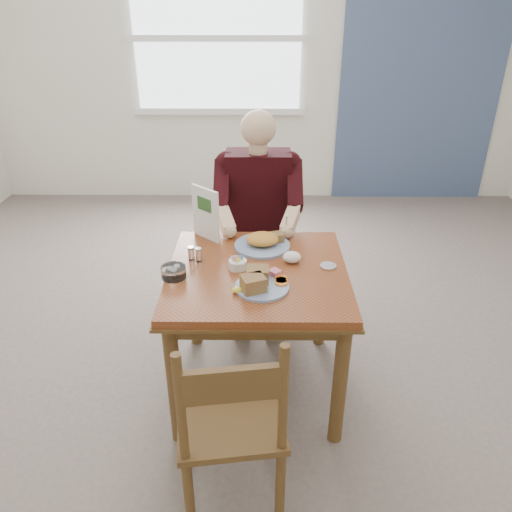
{
  "coord_description": "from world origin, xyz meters",
  "views": [
    {
      "loc": [
        0.01,
        -2.18,
        1.99
      ],
      "look_at": [
        -0.01,
        0.0,
        0.83
      ],
      "focal_mm": 35.0,
      "sensor_mm": 36.0,
      "label": 1
    }
  ],
  "objects_px": {
    "diner": "(258,206)",
    "near_plate": "(259,282)",
    "chair_near": "(231,424)",
    "far_plate": "(263,242)",
    "table": "(257,289)",
    "chair_far": "(258,247)"
  },
  "relations": [
    {
      "from": "chair_near",
      "to": "far_plate",
      "type": "relative_size",
      "value": 2.52
    },
    {
      "from": "chair_far",
      "to": "chair_near",
      "type": "relative_size",
      "value": 1.0
    },
    {
      "from": "diner",
      "to": "near_plate",
      "type": "xyz_separation_m",
      "value": [
        0.01,
        -0.88,
        -0.03
      ]
    },
    {
      "from": "chair_near",
      "to": "table",
      "type": "bearing_deg",
      "value": 82.38
    },
    {
      "from": "chair_far",
      "to": "diner",
      "type": "xyz_separation_m",
      "value": [
        0.0,
        -0.09,
        0.33
      ]
    },
    {
      "from": "chair_far",
      "to": "far_plate",
      "type": "relative_size",
      "value": 2.52
    },
    {
      "from": "chair_far",
      "to": "far_plate",
      "type": "xyz_separation_m",
      "value": [
        0.03,
        -0.54,
        0.3
      ]
    },
    {
      "from": "chair_near",
      "to": "diner",
      "type": "bearing_deg",
      "value": 86.05
    },
    {
      "from": "near_plate",
      "to": "chair_near",
      "type": "bearing_deg",
      "value": -100.76
    },
    {
      "from": "chair_far",
      "to": "near_plate",
      "type": "relative_size",
      "value": 3.07
    },
    {
      "from": "near_plate",
      "to": "far_plate",
      "type": "distance_m",
      "value": 0.43
    },
    {
      "from": "chair_far",
      "to": "far_plate",
      "type": "height_order",
      "value": "chair_far"
    },
    {
      "from": "table",
      "to": "near_plate",
      "type": "relative_size",
      "value": 2.97
    },
    {
      "from": "chair_near",
      "to": "near_plate",
      "type": "relative_size",
      "value": 3.07
    },
    {
      "from": "table",
      "to": "chair_near",
      "type": "bearing_deg",
      "value": -97.62
    },
    {
      "from": "diner",
      "to": "near_plate",
      "type": "relative_size",
      "value": 4.47
    },
    {
      "from": "diner",
      "to": "chair_near",
      "type": "bearing_deg",
      "value": -93.95
    },
    {
      "from": "chair_far",
      "to": "chair_near",
      "type": "xyz_separation_m",
      "value": [
        -0.1,
        -1.55,
        0.0
      ]
    },
    {
      "from": "chair_near",
      "to": "far_plate",
      "type": "height_order",
      "value": "chair_near"
    },
    {
      "from": "chair_near",
      "to": "near_plate",
      "type": "height_order",
      "value": "chair_near"
    },
    {
      "from": "diner",
      "to": "near_plate",
      "type": "height_order",
      "value": "diner"
    },
    {
      "from": "diner",
      "to": "near_plate",
      "type": "distance_m",
      "value": 0.88
    }
  ]
}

